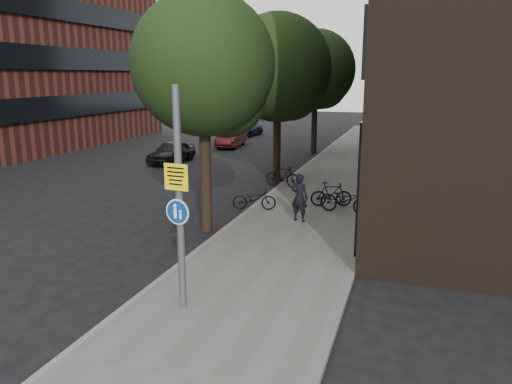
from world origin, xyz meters
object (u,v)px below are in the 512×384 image
at_px(parked_car_near, 171,152).
at_px(pedestrian, 300,197).
at_px(signpost, 179,200).
at_px(parked_bike_facade_near, 345,200).

bearing_deg(parked_car_near, pedestrian, -40.38).
bearing_deg(pedestrian, signpost, 94.48).
xyz_separation_m(pedestrian, parked_car_near, (-9.86, 9.79, -0.32)).
xyz_separation_m(pedestrian, parked_bike_facade_near, (1.35, 1.44, -0.32)).
xyz_separation_m(signpost, parked_bike_facade_near, (2.26, 8.51, -1.86)).
bearing_deg(pedestrian, parked_bike_facade_near, -121.27).
bearing_deg(signpost, parked_bike_facade_near, 81.41).
height_order(signpost, pedestrian, signpost).
relative_size(pedestrian, parked_bike_facade_near, 0.86).
bearing_deg(parked_bike_facade_near, signpost, 179.76).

